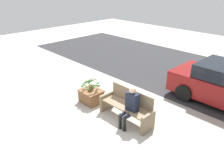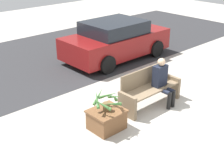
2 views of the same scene
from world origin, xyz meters
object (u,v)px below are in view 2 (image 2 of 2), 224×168
at_px(parked_car, 116,40).
at_px(potted_plant, 107,101).
at_px(person_seated, 162,79).
at_px(planter_box, 107,119).
at_px(bench, 149,89).

bearing_deg(parked_car, potted_plant, -135.58).
height_order(person_seated, planter_box, person_seated).
height_order(planter_box, parked_car, parked_car).
distance_m(person_seated, potted_plant, 1.89).
relative_size(planter_box, parked_car, 0.19).
height_order(bench, planter_box, bench).
bearing_deg(bench, potted_plant, -174.81).
bearing_deg(potted_plant, bench, 5.19).
bearing_deg(bench, parked_car, 60.20).
height_order(person_seated, potted_plant, person_seated).
height_order(bench, person_seated, person_seated).
height_order(bench, parked_car, parked_car).
distance_m(person_seated, parked_car, 3.77).
bearing_deg(person_seated, parked_car, 65.45).
bearing_deg(person_seated, potted_plant, 178.53).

